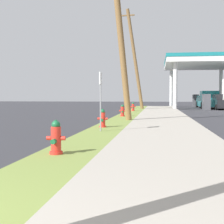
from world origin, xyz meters
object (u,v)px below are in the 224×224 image
object	(u,v)px
fire_hydrant_second	(103,119)
utility_pole_background	(135,58)
street_sign_post	(101,89)
car_black_by_near_pump	(222,103)
fire_hydrant_third	(122,111)
truck_teal_on_apron	(208,100)
utility_pole_midground	(119,22)
fire_hydrant_nearest	(56,139)
fire_hydrant_fourth	(133,107)

from	to	relation	value
fire_hydrant_second	utility_pole_background	bearing A→B (deg)	90.22
street_sign_post	car_black_by_near_pump	xyz separation A→B (m)	(8.60, 23.37, -0.91)
fire_hydrant_third	truck_teal_on_apron	xyz separation A→B (m)	(7.94, 18.49, 0.47)
car_black_by_near_pump	utility_pole_midground	bearing A→B (deg)	-115.45
street_sign_post	car_black_by_near_pump	bearing A→B (deg)	69.80
fire_hydrant_nearest	utility_pole_background	world-z (taller)	utility_pole_background
fire_hydrant_nearest	fire_hydrant_fourth	bearing A→B (deg)	89.73
fire_hydrant_second	fire_hydrant_fourth	bearing A→B (deg)	89.51
utility_pole_background	car_black_by_near_pump	xyz separation A→B (m)	(8.86, 2.49, -4.44)
car_black_by_near_pump	truck_teal_on_apron	size ratio (longest dim) A/B	0.85
fire_hydrant_nearest	fire_hydrant_third	size ratio (longest dim) A/B	1.00
fire_hydrant_second	utility_pole_background	xyz separation A→B (m)	(-0.08, 19.38, 4.71)
utility_pole_midground	truck_teal_on_apron	xyz separation A→B (m)	(7.75, 21.83, -4.28)
fire_hydrant_fourth	utility_pole_background	bearing A→B (deg)	92.46
fire_hydrant_fourth	utility_pole_background	xyz separation A→B (m)	(-0.20, 4.69, 4.71)
utility_pole_midground	truck_teal_on_apron	bearing A→B (deg)	70.44
utility_pole_midground	fire_hydrant_second	bearing A→B (deg)	-93.19
street_sign_post	fire_hydrant_nearest	bearing A→B (deg)	-91.90
fire_hydrant_second	fire_hydrant_fourth	distance (m)	14.69
fire_hydrant_second	street_sign_post	size ratio (longest dim) A/B	0.35
utility_pole_midground	fire_hydrant_nearest	bearing A→B (deg)	-91.07
street_sign_post	truck_teal_on_apron	bearing A→B (deg)	74.02
fire_hydrant_nearest	street_sign_post	bearing A→B (deg)	88.10
fire_hydrant_second	truck_teal_on_apron	size ratio (longest dim) A/B	0.14
fire_hydrant_nearest	utility_pole_midground	xyz separation A→B (m)	(0.19, 10.05, 4.75)
car_black_by_near_pump	fire_hydrant_third	bearing A→B (deg)	-120.83
fire_hydrant_third	fire_hydrant_second	bearing A→B (deg)	-90.23
fire_hydrant_second	fire_hydrant_third	world-z (taller)	same
truck_teal_on_apron	car_black_by_near_pump	bearing A→B (deg)	-78.04
utility_pole_midground	street_sign_post	world-z (taller)	utility_pole_midground
fire_hydrant_nearest	truck_teal_on_apron	size ratio (longest dim) A/B	0.14
street_sign_post	truck_teal_on_apron	size ratio (longest dim) A/B	0.39
utility_pole_midground	car_black_by_near_pump	world-z (taller)	utility_pole_midground
utility_pole_midground	street_sign_post	distance (m)	6.44
fire_hydrant_second	car_black_by_near_pump	xyz separation A→B (m)	(8.78, 21.87, 0.28)
utility_pole_midground	street_sign_post	size ratio (longest dim) A/B	4.71
utility_pole_midground	utility_pole_background	world-z (taller)	utility_pole_midground
fire_hydrant_second	utility_pole_midground	xyz separation A→B (m)	(0.22, 3.87, 4.75)
utility_pole_background	truck_teal_on_apron	world-z (taller)	utility_pole_background
fire_hydrant_third	car_black_by_near_pump	world-z (taller)	car_black_by_near_pump
utility_pole_midground	fire_hydrant_third	bearing A→B (deg)	93.21
utility_pole_midground	truck_teal_on_apron	distance (m)	23.56
fire_hydrant_third	utility_pole_background	xyz separation A→B (m)	(-0.10, 12.17, 4.71)
utility_pole_background	street_sign_post	bearing A→B (deg)	-89.29
fire_hydrant_third	car_black_by_near_pump	distance (m)	17.08
car_black_by_near_pump	fire_hydrant_second	bearing A→B (deg)	-111.87
fire_hydrant_third	truck_teal_on_apron	bearing A→B (deg)	66.76
fire_hydrant_second	utility_pole_midground	size ratio (longest dim) A/B	0.07
fire_hydrant_nearest	utility_pole_background	distance (m)	25.99
car_black_by_near_pump	truck_teal_on_apron	bearing A→B (deg)	101.96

